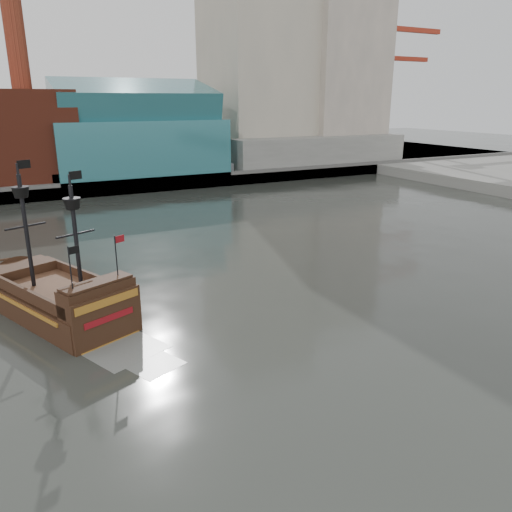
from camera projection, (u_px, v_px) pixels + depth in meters
ground at (285, 368)px, 30.01m from camera, size 400.00×400.00×0.00m
promenade_far at (68, 170)px, 107.61m from camera, size 220.00×60.00×2.00m
seawall at (93, 189)px, 82.54m from camera, size 220.00×1.00×2.60m
skyline at (88, 50)px, 96.55m from camera, size 149.00×45.00×62.00m
crane_a at (387, 85)px, 128.31m from camera, size 22.50×4.00×32.25m
crane_b at (388, 99)px, 142.06m from camera, size 19.10×4.00×26.25m
pirate_ship at (60, 304)px, 36.62m from camera, size 10.80×17.02×12.28m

